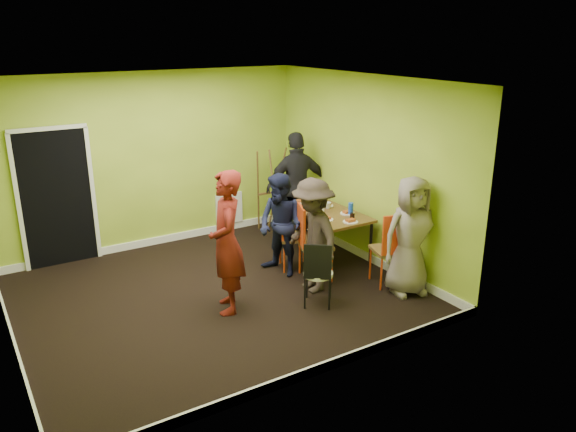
% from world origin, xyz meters
% --- Properties ---
extents(ground, '(5.00, 5.00, 0.00)m').
position_xyz_m(ground, '(0.00, 0.00, 0.00)').
color(ground, black).
rests_on(ground, ground).
extents(room_walls, '(5.04, 4.54, 2.82)m').
position_xyz_m(room_walls, '(-0.02, 0.04, 0.99)').
color(room_walls, olive).
rests_on(room_walls, ground).
extents(dining_table, '(0.90, 1.50, 0.75)m').
position_xyz_m(dining_table, '(1.96, 0.31, 0.70)').
color(dining_table, black).
rests_on(dining_table, ground).
extents(chair_left_far, '(0.56, 0.55, 1.03)m').
position_xyz_m(chair_left_far, '(1.31, 0.25, 0.58)').
color(chair_left_far, '#EC4516').
rests_on(chair_left_far, ground).
extents(chair_left_near, '(0.58, 0.58, 1.08)m').
position_xyz_m(chair_left_near, '(1.36, -0.22, 0.61)').
color(chair_left_near, '#EC4516').
rests_on(chair_left_near, ground).
extents(chair_back_end, '(0.49, 0.54, 0.92)m').
position_xyz_m(chair_back_end, '(2.13, 1.09, 0.65)').
color(chair_back_end, '#EC4516').
rests_on(chair_back_end, ground).
extents(chair_front_end, '(0.55, 0.55, 1.07)m').
position_xyz_m(chair_front_end, '(2.17, -1.02, 0.60)').
color(chair_front_end, '#EC4516').
rests_on(chair_front_end, ground).
extents(chair_bentwood, '(0.48, 0.48, 0.89)m').
position_xyz_m(chair_bentwood, '(0.97, -0.99, 0.49)').
color(chair_bentwood, black).
rests_on(chair_bentwood, ground).
extents(easel, '(0.60, 0.56, 1.49)m').
position_xyz_m(easel, '(1.88, 1.79, 0.74)').
color(easel, brown).
rests_on(easel, ground).
extents(plate_near_left, '(0.24, 0.24, 0.01)m').
position_xyz_m(plate_near_left, '(1.67, 0.71, 0.76)').
color(plate_near_left, white).
rests_on(plate_near_left, dining_table).
extents(plate_near_right, '(0.23, 0.23, 0.01)m').
position_xyz_m(plate_near_right, '(1.77, -0.03, 0.76)').
color(plate_near_right, white).
rests_on(plate_near_right, dining_table).
extents(plate_far_back, '(0.22, 0.22, 0.01)m').
position_xyz_m(plate_far_back, '(1.93, 0.90, 0.76)').
color(plate_far_back, white).
rests_on(plate_far_back, dining_table).
extents(plate_far_front, '(0.22, 0.22, 0.01)m').
position_xyz_m(plate_far_front, '(2.01, -0.30, 0.76)').
color(plate_far_front, white).
rests_on(plate_far_front, dining_table).
extents(plate_wall_back, '(0.22, 0.22, 0.01)m').
position_xyz_m(plate_wall_back, '(2.18, 0.52, 0.76)').
color(plate_wall_back, white).
rests_on(plate_wall_back, dining_table).
extents(plate_wall_front, '(0.22, 0.22, 0.01)m').
position_xyz_m(plate_wall_front, '(2.22, 0.03, 0.76)').
color(plate_wall_front, white).
rests_on(plate_wall_front, dining_table).
extents(thermos, '(0.07, 0.07, 0.23)m').
position_xyz_m(thermos, '(1.94, 0.31, 0.86)').
color(thermos, white).
rests_on(thermos, dining_table).
extents(blue_bottle, '(0.08, 0.08, 0.18)m').
position_xyz_m(blue_bottle, '(2.23, -0.02, 0.84)').
color(blue_bottle, blue).
rests_on(blue_bottle, dining_table).
extents(orange_bottle, '(0.04, 0.04, 0.08)m').
position_xyz_m(orange_bottle, '(1.82, 0.51, 0.79)').
color(orange_bottle, '#EC4516').
rests_on(orange_bottle, dining_table).
extents(glass_mid, '(0.07, 0.07, 0.09)m').
position_xyz_m(glass_mid, '(1.83, 0.58, 0.79)').
color(glass_mid, black).
rests_on(glass_mid, dining_table).
extents(glass_back, '(0.06, 0.06, 0.10)m').
position_xyz_m(glass_back, '(2.08, 0.70, 0.80)').
color(glass_back, black).
rests_on(glass_back, dining_table).
extents(glass_front, '(0.07, 0.07, 0.09)m').
position_xyz_m(glass_front, '(2.11, -0.21, 0.80)').
color(glass_front, black).
rests_on(glass_front, dining_table).
extents(cup_a, '(0.13, 0.13, 0.10)m').
position_xyz_m(cup_a, '(1.74, 0.12, 0.80)').
color(cup_a, white).
rests_on(cup_a, dining_table).
extents(cup_b, '(0.11, 0.11, 0.10)m').
position_xyz_m(cup_b, '(2.12, 0.41, 0.80)').
color(cup_b, white).
rests_on(cup_b, dining_table).
extents(person_standing, '(0.64, 0.77, 1.81)m').
position_xyz_m(person_standing, '(-0.03, -0.46, 0.91)').
color(person_standing, '#611610').
rests_on(person_standing, ground).
extents(person_left_far, '(0.74, 0.85, 1.49)m').
position_xyz_m(person_left_far, '(1.10, 0.14, 0.74)').
color(person_left_far, black).
rests_on(person_left_far, ground).
extents(person_left_near, '(0.64, 1.04, 1.56)m').
position_xyz_m(person_left_near, '(1.19, -0.55, 0.78)').
color(person_left_near, '#2B221D').
rests_on(person_left_near, ground).
extents(person_back_end, '(1.14, 0.67, 1.82)m').
position_xyz_m(person_back_end, '(2.10, 1.26, 0.91)').
color(person_back_end, black).
rests_on(person_back_end, ground).
extents(person_front_end, '(0.89, 0.70, 1.61)m').
position_xyz_m(person_front_end, '(2.23, -1.30, 0.81)').
color(person_front_end, gray).
rests_on(person_front_end, ground).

